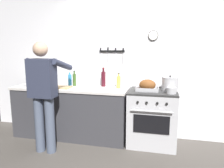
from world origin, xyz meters
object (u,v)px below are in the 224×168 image
(person_cook, at_px, (44,91))
(saucepan, at_px, (171,90))
(bottle_olive_oil, at_px, (74,80))
(cutting_board, at_px, (60,87))
(stock_pot, at_px, (170,84))
(bottle_cooking_oil, at_px, (119,82))
(bottle_wine_red, at_px, (103,79))
(bottle_dish_soap, at_px, (70,80))
(stove, at_px, (152,118))
(roasting_pan, at_px, (147,86))

(person_cook, relative_size, saucepan, 11.48)
(bottle_olive_oil, bearing_deg, cutting_board, -123.51)
(stock_pot, bearing_deg, bottle_cooking_oil, 175.99)
(cutting_board, relative_size, bottle_cooking_oil, 1.39)
(saucepan, bearing_deg, bottle_cooking_oil, 164.58)
(bottle_cooking_oil, bearing_deg, bottle_wine_red, 160.73)
(saucepan, xyz_separation_m, cutting_board, (-1.83, 0.04, -0.04))
(stock_pot, height_order, bottle_olive_oil, bottle_olive_oil)
(bottle_wine_red, bearing_deg, person_cook, -130.73)
(saucepan, xyz_separation_m, bottle_cooking_oil, (-0.85, 0.23, 0.06))
(cutting_board, distance_m, bottle_dish_soap, 0.28)
(stock_pot, relative_size, cutting_board, 0.70)
(saucepan, distance_m, bottle_wine_red, 1.20)
(bottle_wine_red, relative_size, bottle_olive_oil, 1.23)
(stove, xyz_separation_m, bottle_olive_oil, (-1.40, 0.12, 0.56))
(stove, xyz_separation_m, saucepan, (0.27, -0.15, 0.50))
(stock_pot, height_order, bottle_cooking_oil, bottle_cooking_oil)
(stock_pot, bearing_deg, bottle_olive_oil, 176.54)
(saucepan, relative_size, bottle_cooking_oil, 0.56)
(stock_pot, relative_size, bottle_olive_oil, 0.93)
(person_cook, distance_m, bottle_cooking_oil, 1.21)
(cutting_board, distance_m, bottle_cooking_oil, 1.00)
(person_cook, distance_m, roasting_pan, 1.58)
(stove, bearing_deg, bottle_cooking_oil, 171.88)
(stove, distance_m, bottle_olive_oil, 1.51)
(stock_pot, height_order, bottle_wine_red, bottle_wine_red)
(saucepan, bearing_deg, cutting_board, 178.90)
(roasting_pan, distance_m, bottle_olive_oil, 1.32)
(roasting_pan, relative_size, cutting_board, 0.98)
(bottle_dish_soap, bearing_deg, saucepan, -9.40)
(bottle_olive_oil, bearing_deg, stove, -5.07)
(saucepan, bearing_deg, stock_pot, 95.78)
(roasting_pan, distance_m, stock_pot, 0.35)
(roasting_pan, distance_m, bottle_cooking_oil, 0.51)
(bottle_olive_oil, bearing_deg, roasting_pan, -7.89)
(roasting_pan, bearing_deg, cutting_board, -177.69)
(stove, distance_m, roasting_pan, 0.55)
(stock_pot, distance_m, cutting_board, 1.82)
(roasting_pan, relative_size, bottle_olive_oil, 1.30)
(roasting_pan, distance_m, bottle_wine_red, 0.82)
(stove, distance_m, cutting_board, 1.63)
(stove, distance_m, bottle_dish_soap, 1.60)
(stove, height_order, stock_pot, stock_pot)
(roasting_pan, relative_size, stock_pot, 1.39)
(stove, relative_size, stock_pot, 3.56)
(bottle_wine_red, bearing_deg, roasting_pan, -17.20)
(stove, bearing_deg, cutting_board, -175.71)
(bottle_cooking_oil, height_order, bottle_dish_soap, bottle_cooking_oil)
(roasting_pan, relative_size, bottle_dish_soap, 1.39)
(person_cook, relative_size, bottle_wine_red, 4.99)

